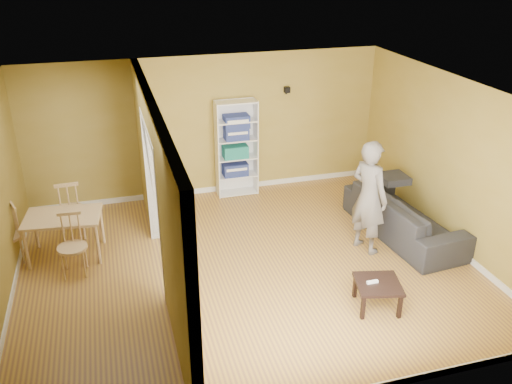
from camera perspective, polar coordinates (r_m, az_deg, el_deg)
room_shell at (r=7.47m, az=-1.06°, el=0.60°), size 6.50×6.50×6.50m
partition at (r=7.28m, az=-10.22°, el=-0.47°), size 0.22×5.50×2.60m
wall_speaker at (r=10.13m, az=3.29°, el=10.69°), size 0.10×0.10×0.10m
sofa at (r=9.04m, az=15.36°, el=-1.84°), size 2.42×1.21×0.89m
person at (r=8.22m, az=11.90°, el=0.45°), size 0.92×0.83×2.09m
bookshelf at (r=10.07m, az=-2.13°, el=4.68°), size 0.76×0.33×1.80m
paper_box_navy_a at (r=10.16m, az=-2.22°, el=2.45°), size 0.46×0.30×0.23m
paper_box_teal at (r=10.04m, az=-2.20°, el=4.31°), size 0.45×0.29×0.23m
paper_box_navy_b at (r=9.93m, az=-2.10°, el=6.21°), size 0.43×0.28×0.22m
paper_box_navy_c at (r=9.85m, az=-2.09°, el=7.52°), size 0.45×0.30×0.23m
coffee_table at (r=7.27m, az=12.71°, el=-9.67°), size 0.56×0.56×0.38m
game_controller at (r=7.21m, az=12.16°, el=-9.23°), size 0.15×0.04×0.03m
dining_table at (r=8.55m, az=-19.65°, el=-2.83°), size 1.09×0.73×0.68m
chair_left at (r=8.76m, az=-24.77°, el=-4.14°), size 0.53×0.53×0.92m
chair_near at (r=8.12m, az=-18.80°, el=-5.39°), size 0.45×0.45×0.92m
chair_far at (r=9.13m, az=-18.99°, el=-1.60°), size 0.50×0.50×1.02m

